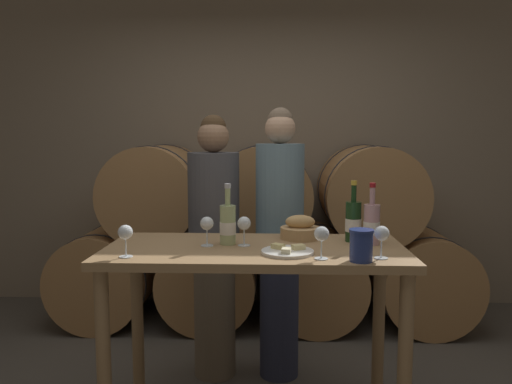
{
  "coord_description": "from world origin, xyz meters",
  "views": [
    {
      "loc": [
        0.09,
        -2.34,
        1.47
      ],
      "look_at": [
        0.0,
        0.13,
        1.19
      ],
      "focal_mm": 35.0,
      "sensor_mm": 36.0,
      "label": 1
    }
  ],
  "objects_px": {
    "blue_crock": "(361,244)",
    "wine_glass_right": "(322,235)",
    "bread_basket": "(300,230)",
    "person_right": "(280,240)",
    "wine_bottle_red": "(353,221)",
    "wine_glass_far_right": "(382,235)",
    "wine_glass_far_left": "(125,234)",
    "cheese_plate": "(288,251)",
    "wine_glass_left": "(207,225)",
    "tasting_table": "(255,278)",
    "wine_glass_center": "(244,224)",
    "person_left": "(214,244)",
    "wine_bottle_white": "(228,224)",
    "wine_bottle_rose": "(372,224)"
  },
  "relations": [
    {
      "from": "cheese_plate",
      "to": "wine_glass_left",
      "type": "relative_size",
      "value": 1.66
    },
    {
      "from": "blue_crock",
      "to": "wine_glass_far_left",
      "type": "bearing_deg",
      "value": 177.93
    },
    {
      "from": "person_left",
      "to": "wine_glass_center",
      "type": "distance_m",
      "value": 0.67
    },
    {
      "from": "blue_crock",
      "to": "bread_basket",
      "type": "relative_size",
      "value": 0.67
    },
    {
      "from": "tasting_table",
      "to": "wine_glass_right",
      "type": "bearing_deg",
      "value": -37.8
    },
    {
      "from": "person_right",
      "to": "wine_glass_far_left",
      "type": "xyz_separation_m",
      "value": [
        -0.68,
        -0.84,
        0.2
      ]
    },
    {
      "from": "cheese_plate",
      "to": "tasting_table",
      "type": "bearing_deg",
      "value": 140.2
    },
    {
      "from": "tasting_table",
      "to": "wine_glass_far_left",
      "type": "height_order",
      "value": "wine_glass_far_left"
    },
    {
      "from": "tasting_table",
      "to": "blue_crock",
      "type": "bearing_deg",
      "value": -29.74
    },
    {
      "from": "blue_crock",
      "to": "wine_glass_far_right",
      "type": "relative_size",
      "value": 0.96
    },
    {
      "from": "wine_bottle_white",
      "to": "wine_glass_center",
      "type": "distance_m",
      "value": 0.09
    },
    {
      "from": "tasting_table",
      "to": "wine_glass_right",
      "type": "relative_size",
      "value": 9.99
    },
    {
      "from": "person_left",
      "to": "blue_crock",
      "type": "xyz_separation_m",
      "value": [
        0.73,
        -0.87,
        0.2
      ]
    },
    {
      "from": "wine_bottle_white",
      "to": "person_left",
      "type": "bearing_deg",
      "value": 103.83
    },
    {
      "from": "wine_glass_far_left",
      "to": "wine_glass_center",
      "type": "xyz_separation_m",
      "value": [
        0.5,
        0.25,
        0.0
      ]
    },
    {
      "from": "blue_crock",
      "to": "wine_glass_left",
      "type": "distance_m",
      "value": 0.74
    },
    {
      "from": "tasting_table",
      "to": "wine_glass_far_left",
      "type": "distance_m",
      "value": 0.65
    },
    {
      "from": "blue_crock",
      "to": "wine_glass_right",
      "type": "xyz_separation_m",
      "value": [
        -0.16,
        0.03,
        0.03
      ]
    },
    {
      "from": "wine_glass_far_left",
      "to": "cheese_plate",
      "type": "bearing_deg",
      "value": 7.9
    },
    {
      "from": "bread_basket",
      "to": "wine_glass_far_left",
      "type": "distance_m",
      "value": 0.9
    },
    {
      "from": "blue_crock",
      "to": "cheese_plate",
      "type": "xyz_separation_m",
      "value": [
        -0.31,
        0.14,
        -0.06
      ]
    },
    {
      "from": "bread_basket",
      "to": "person_right",
      "type": "bearing_deg",
      "value": 103.96
    },
    {
      "from": "wine_glass_right",
      "to": "wine_glass_far_left",
      "type": "bearing_deg",
      "value": 179.77
    },
    {
      "from": "wine_glass_left",
      "to": "wine_glass_right",
      "type": "xyz_separation_m",
      "value": [
        0.53,
        -0.24,
        0.0
      ]
    },
    {
      "from": "person_right",
      "to": "wine_glass_left",
      "type": "xyz_separation_m",
      "value": [
        -0.36,
        -0.6,
        0.2
      ]
    },
    {
      "from": "wine_bottle_white",
      "to": "blue_crock",
      "type": "distance_m",
      "value": 0.68
    },
    {
      "from": "wine_bottle_red",
      "to": "wine_glass_left",
      "type": "xyz_separation_m",
      "value": [
        -0.72,
        -0.13,
        0.0
      ]
    },
    {
      "from": "tasting_table",
      "to": "wine_bottle_red",
      "type": "height_order",
      "value": "wine_bottle_red"
    },
    {
      "from": "wine_bottle_white",
      "to": "wine_bottle_rose",
      "type": "height_order",
      "value": "wine_bottle_rose"
    },
    {
      "from": "person_right",
      "to": "wine_bottle_white",
      "type": "bearing_deg",
      "value": -115.05
    },
    {
      "from": "wine_glass_left",
      "to": "bread_basket",
      "type": "bearing_deg",
      "value": 22.84
    },
    {
      "from": "wine_bottle_white",
      "to": "bread_basket",
      "type": "bearing_deg",
      "value": 22.16
    },
    {
      "from": "wine_bottle_rose",
      "to": "wine_glass_far_right",
      "type": "xyz_separation_m",
      "value": [
        -0.01,
        -0.29,
        0.0
      ]
    },
    {
      "from": "person_right",
      "to": "cheese_plate",
      "type": "distance_m",
      "value": 0.75
    },
    {
      "from": "wine_bottle_red",
      "to": "wine_glass_right",
      "type": "height_order",
      "value": "wine_bottle_red"
    },
    {
      "from": "tasting_table",
      "to": "person_right",
      "type": "xyz_separation_m",
      "value": [
        0.12,
        0.61,
        0.06
      ]
    },
    {
      "from": "cheese_plate",
      "to": "wine_glass_center",
      "type": "bearing_deg",
      "value": 144.42
    },
    {
      "from": "person_left",
      "to": "wine_glass_right",
      "type": "height_order",
      "value": "person_left"
    },
    {
      "from": "wine_glass_center",
      "to": "wine_glass_right",
      "type": "bearing_deg",
      "value": -35.56
    },
    {
      "from": "bread_basket",
      "to": "wine_glass_left",
      "type": "relative_size",
      "value": 1.43
    },
    {
      "from": "wine_bottle_red",
      "to": "wine_glass_far_right",
      "type": "height_order",
      "value": "wine_bottle_red"
    },
    {
      "from": "wine_glass_far_left",
      "to": "wine_glass_right",
      "type": "bearing_deg",
      "value": -0.23
    },
    {
      "from": "blue_crock",
      "to": "wine_glass_center",
      "type": "bearing_deg",
      "value": 151.14
    },
    {
      "from": "wine_bottle_rose",
      "to": "wine_glass_far_left",
      "type": "bearing_deg",
      "value": -164.95
    },
    {
      "from": "bread_basket",
      "to": "wine_glass_left",
      "type": "distance_m",
      "value": 0.5
    },
    {
      "from": "bread_basket",
      "to": "cheese_plate",
      "type": "height_order",
      "value": "bread_basket"
    },
    {
      "from": "wine_bottle_rose",
      "to": "blue_crock",
      "type": "xyz_separation_m",
      "value": [
        -0.11,
        -0.34,
        -0.03
      ]
    },
    {
      "from": "wine_bottle_rose",
      "to": "blue_crock",
      "type": "bearing_deg",
      "value": -107.67
    },
    {
      "from": "blue_crock",
      "to": "wine_glass_far_left",
      "type": "relative_size",
      "value": 0.96
    },
    {
      "from": "person_right",
      "to": "wine_glass_center",
      "type": "xyz_separation_m",
      "value": [
        -0.18,
        -0.59,
        0.2
      ]
    }
  ]
}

